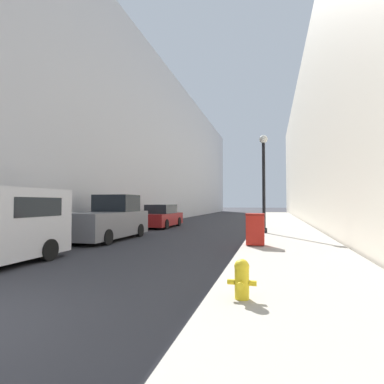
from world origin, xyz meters
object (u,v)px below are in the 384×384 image
Objects in this scene: fire_hydrant at (242,278)px; lamppost at (264,175)px; trash_bin at (255,229)px; parked_sedan_near at (161,217)px; pickup_truck at (109,220)px.

lamppost is at bearing 89.53° from fire_hydrant.
lamppost is at bearing 87.63° from trash_bin.
fire_hydrant is 0.15× the size of parked_sedan_near.
fire_hydrant is 10.11m from pickup_truck.
pickup_truck reaches higher than parked_sedan_near.
trash_bin reaches higher than fire_hydrant.
parked_sedan_near is at bearing 154.91° from lamppost.
pickup_truck is 1.09× the size of parked_sedan_near.
trash_bin is at bearing -9.35° from pickup_truck.
lamppost is at bearing -25.09° from parked_sedan_near.
pickup_truck is (-6.73, 1.11, 0.15)m from trash_bin.
trash_bin is 0.23× the size of lamppost.
lamppost is 1.05× the size of pickup_truck.
parked_sedan_near is (-0.07, 7.01, -0.16)m from pickup_truck.
fire_hydrant is at bearing -47.38° from pickup_truck.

